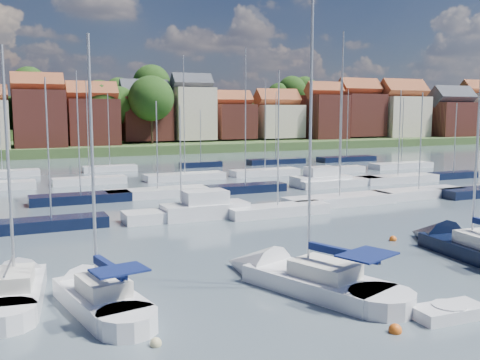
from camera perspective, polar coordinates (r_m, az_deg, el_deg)
name	(u,v)px	position (r m, az deg, el deg)	size (l,w,h in m)	color
ground	(189,184)	(64.07, -5.52, -0.41)	(260.00, 260.00, 0.00)	#43535C
sailboat_left	(93,295)	(25.53, -15.36, -11.79)	(4.15, 9.65, 12.83)	silver
sailboat_centre	(295,278)	(27.25, 5.87, -10.34)	(6.71, 11.58, 15.30)	silver
sailboat_navy	(461,246)	(35.84, 22.54, -6.55)	(4.05, 11.54, 15.67)	black
sailboat_far	(16,288)	(27.77, -22.74, -10.59)	(3.64, 9.59, 12.50)	silver
tender	(449,312)	(24.69, 21.38, -12.97)	(3.18, 1.59, 0.67)	silver
buoy_a	(156,346)	(20.92, -8.97, -17.07)	(0.44, 0.44, 0.44)	beige
buoy_b	(395,333)	(22.62, 16.22, -15.36)	(0.52, 0.52, 0.52)	#D85914
buoy_c	(371,292)	(26.92, 13.84, -11.54)	(0.43, 0.43, 0.43)	#D85914
buoy_e	(393,241)	(37.46, 16.00, -6.24)	(0.49, 0.49, 0.49)	#D85914
marina_field	(218,184)	(60.14, -2.32, -0.48)	(79.62, 41.41, 15.93)	silver
far_shore_town	(89,126)	(154.55, -15.81, 5.59)	(212.46, 90.00, 22.27)	#3A552A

